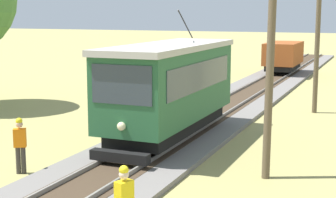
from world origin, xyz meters
TOP-DOWN VIEW (x-y plane):
  - red_tram at (0.00, 16.32)m, footprint 2.60×8.54m
  - freight_car at (0.00, 40.04)m, footprint 2.40×5.20m
  - utility_pole_near_tram at (4.40, 13.45)m, footprint 1.40×0.53m
  - utility_pole_mid at (4.40, 24.66)m, footprint 1.40×0.38m
  - second_worker at (-2.79, 10.82)m, footprint 0.45×0.40m

SIDE VIEW (x-z plane):
  - second_worker at x=-2.79m, z-range 0.09..1.88m
  - freight_car at x=0.00m, z-range 0.40..2.71m
  - red_tram at x=0.00m, z-range -0.20..4.59m
  - utility_pole_near_tram at x=4.40m, z-range 0.10..6.90m
  - utility_pole_mid at x=4.40m, z-range 0.10..6.93m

